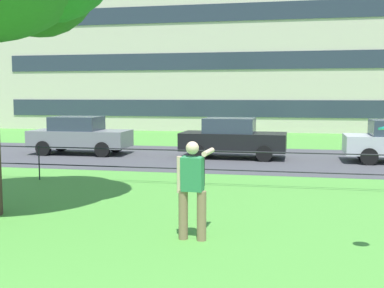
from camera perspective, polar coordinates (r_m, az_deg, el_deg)
name	(u,v)px	position (r m, az deg, el deg)	size (l,w,h in m)	color
street_strip	(230,158)	(18.60, 4.45, -1.69)	(80.00, 7.47, 0.01)	#424247
park_fence	(204,161)	(12.94, 1.45, -2.02)	(38.57, 0.04, 1.00)	black
person_thrower	(193,187)	(8.15, 0.06, -5.07)	(0.55, 0.75, 1.68)	#846B4C
car_grey_center	(80,135)	(20.35, -13.10, 1.02)	(4.03, 1.87, 1.54)	slate
car_black_far_right	(232,138)	(18.65, 4.78, 0.73)	(4.03, 1.87, 1.54)	black
apartment_building_background	(233,43)	(37.32, 4.90, 11.80)	(35.75, 11.66, 12.58)	beige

